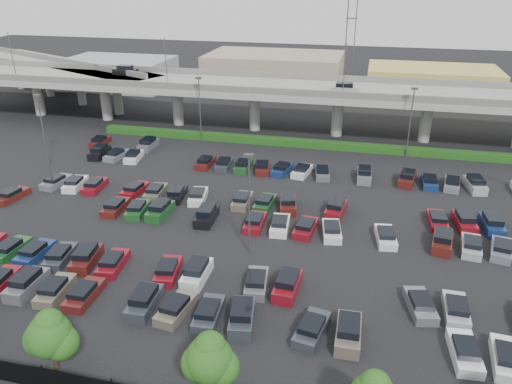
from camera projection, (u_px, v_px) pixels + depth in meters
The scene contains 9 objects.
ground at pixel (267, 217), 56.17m from camera, with size 280.00×280.00×0.00m, color black.
overpass at pixel (307, 92), 81.77m from camera, with size 150.00×13.00×15.80m.
on_ramp at pixel (64, 68), 102.48m from camera, with size 50.93×30.13×8.80m.
hedge at pixel (300, 143), 78.13m from camera, with size 66.00×1.60×1.10m, color #153F12.
tree_row at pixel (188, 356), 31.03m from camera, with size 65.07×3.66×5.94m.
parked_cars at pixel (247, 225), 53.00m from camera, with size 63.16×41.59×1.67m.
light_poles at pixel (235, 156), 56.25m from camera, with size 66.90×48.38×10.30m.
distant_buildings at pixel (384, 80), 106.90m from camera, with size 138.00×24.00×9.00m.
comm_tower at pixel (352, 16), 114.60m from camera, with size 2.40×2.40×30.00m.
Camera 1 is at (10.34, -49.01, 25.59)m, focal length 35.00 mm.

